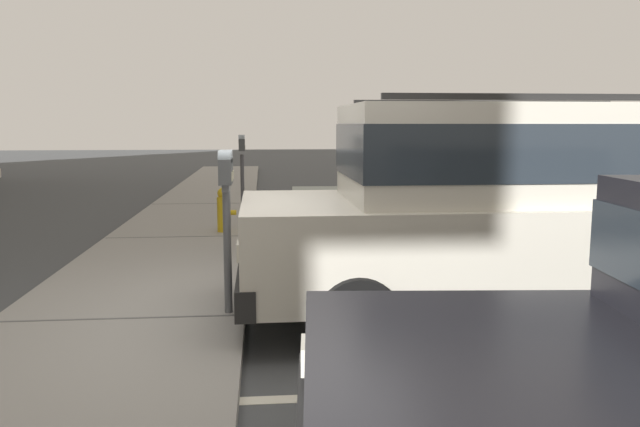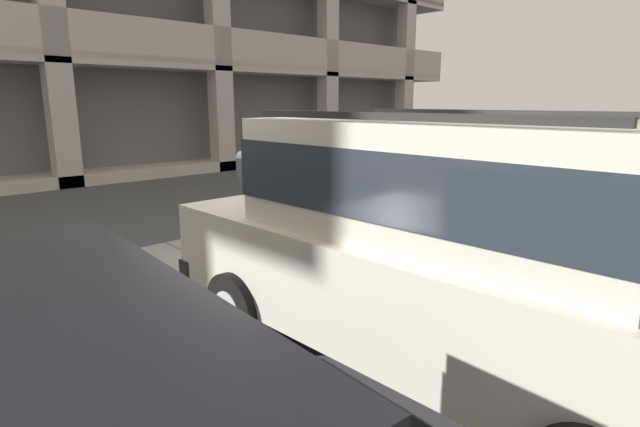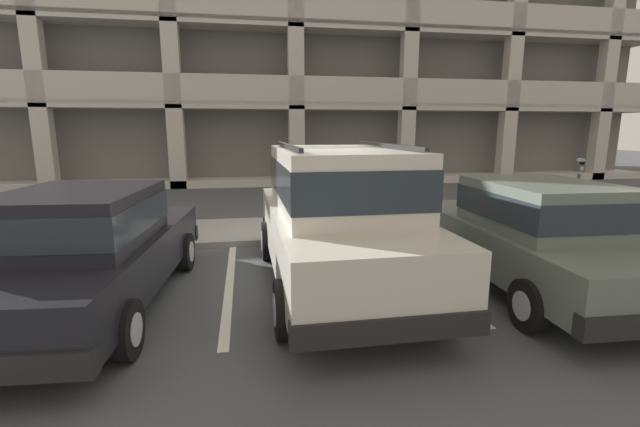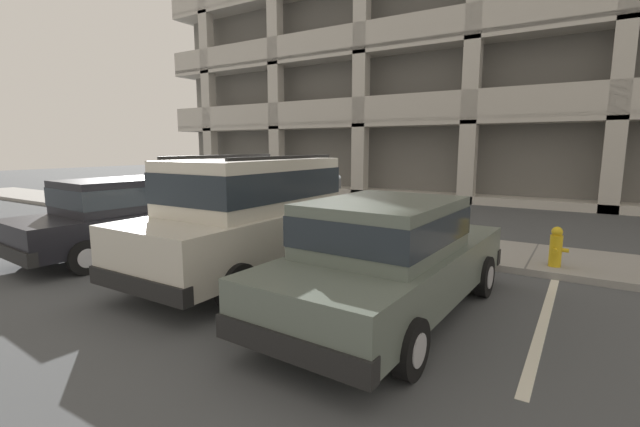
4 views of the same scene
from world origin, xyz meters
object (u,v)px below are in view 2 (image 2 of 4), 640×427
silver_suv (444,238)px  parking_meter_near (253,184)px  fire_hydrant (442,196)px  parking_meter_far (502,155)px  dark_hatchback (626,225)px

silver_suv → parking_meter_near: size_ratio=3.29×
parking_meter_near → fire_hydrant: bearing=3.9°
silver_suv → parking_meter_far: silver_suv is taller
dark_hatchback → parking_meter_near: parking_meter_near is taller
parking_meter_far → fire_hydrant: 1.78m
silver_suv → dark_hatchback: 2.75m
silver_suv → parking_meter_far: size_ratio=3.21×
dark_hatchback → parking_meter_far: 4.54m
dark_hatchback → parking_meter_far: (3.33, 3.07, 0.28)m
dark_hatchback → parking_meter_far: size_ratio=3.05×
parking_meter_near → parking_meter_far: (5.96, 0.05, -0.11)m
silver_suv → parking_meter_far: 6.53m
parking_meter_far → fire_hydrant: bearing=171.4°
parking_meter_far → fire_hydrant: size_ratio=2.13×
dark_hatchback → silver_suv: bearing=171.3°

